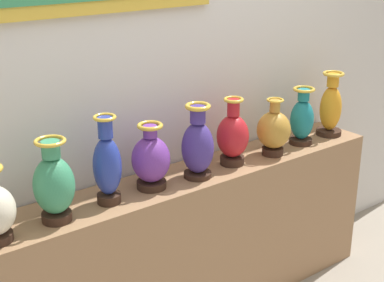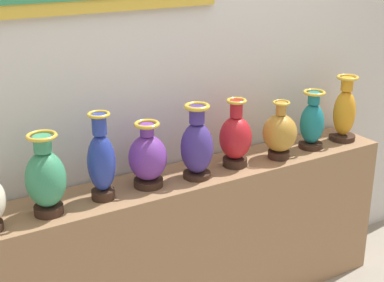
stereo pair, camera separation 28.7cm
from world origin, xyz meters
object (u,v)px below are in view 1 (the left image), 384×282
Objects in this scene: vase_crimson at (233,136)px; vase_amber at (331,108)px; vase_ochre at (274,130)px; vase_indigo at (198,146)px; vase_teal at (302,119)px; vase_jade at (54,185)px; vase_cobalt at (107,165)px; vase_violet at (151,159)px.

vase_amber reaches higher than vase_crimson.
vase_crimson is at bearing 172.75° from vase_ochre.
vase_indigo is 1.19× the size of vase_ochre.
vase_crimson is at bearing 179.24° from vase_teal.
vase_jade is 1.02× the size of vase_crimson.
vase_ochre is at bearing -0.40° from vase_jade.
vase_cobalt reaches higher than vase_violet.
vase_crimson is at bearing 179.70° from vase_amber.
vase_jade is at bearing 179.60° from vase_ochre.
vase_teal reaches higher than vase_violet.
vase_indigo is at bearing -2.02° from vase_cobalt.
vase_crimson is at bearing 0.53° from vase_cobalt.
vase_violet is 0.97× the size of vase_teal.
vase_crimson is (0.25, 0.02, -0.01)m from vase_indigo.
vase_cobalt is 1.07× the size of vase_amber.
vase_amber reaches higher than vase_violet.
vase_amber is at bearing -0.30° from vase_crimson.
vase_indigo is at bearing 0.05° from vase_jade.
vase_jade reaches higher than vase_ochre.
vase_violet is 1.02× the size of vase_ochre.
vase_cobalt is 1.24× the size of vase_teal.
vase_indigo is 1.04m from vase_amber.
vase_violet is at bearing 179.01° from vase_crimson.
vase_ochre is 0.83× the size of vase_amber.
vase_violet is at bearing 3.71° from vase_cobalt.
vase_crimson is 0.53m from vase_teal.
vase_amber is at bearing 0.65° from vase_teal.
vase_violet is 0.89× the size of vase_crimson.
vase_violet is at bearing 179.13° from vase_teal.
vase_violet reaches higher than vase_ochre.
vase_cobalt is at bearing 3.94° from vase_jade.
vase_jade reaches higher than vase_teal.
vase_cobalt is at bearing 180.00° from vase_teal.
vase_amber is (1.81, 0.02, 0.00)m from vase_jade.
vase_cobalt is 0.25m from vase_violet.
vase_crimson reaches higher than vase_ochre.
vase_teal is at bearing 1.30° from vase_indigo.
vase_amber is (1.04, 0.02, 0.00)m from vase_indigo.
vase_indigo is 1.14× the size of vase_teal.
vase_teal is at bearing -0.00° from vase_cobalt.
vase_amber is at bearing 3.38° from vase_ochre.
vase_cobalt is 0.50m from vase_indigo.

